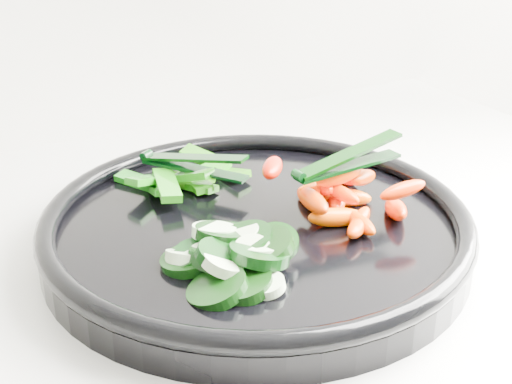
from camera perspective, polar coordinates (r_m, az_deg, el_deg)
veggie_tray at (r=0.62m, az=-0.00°, el=-2.88°), size 0.46×0.46×0.04m
cucumber_pile at (r=0.56m, az=-2.48°, el=-5.13°), size 0.12×0.12×0.04m
carrot_pile at (r=0.64m, az=6.67°, el=-0.14°), size 0.12×0.14×0.05m
pepper_pile at (r=0.69m, az=-5.82°, el=1.03°), size 0.12×0.10×0.04m
tong_carrot at (r=0.63m, az=7.21°, el=2.47°), size 0.11×0.02×0.02m
tong_pepper at (r=0.68m, az=-5.23°, el=2.33°), size 0.08×0.10×0.02m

